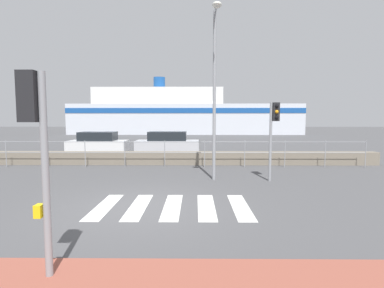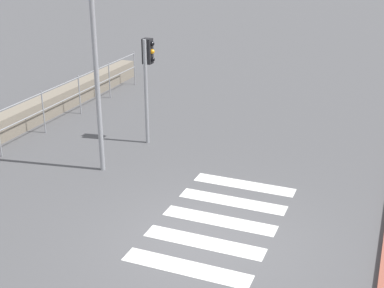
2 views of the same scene
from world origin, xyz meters
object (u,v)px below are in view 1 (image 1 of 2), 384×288
at_px(traffic_light_near, 37,133).
at_px(parked_car_silver, 168,143).
at_px(streetlamp, 215,76).
at_px(parked_car_white, 98,143).
at_px(traffic_light_far, 274,124).
at_px(ferry_boat, 181,115).

distance_m(traffic_light_near, parked_car_silver, 17.43).
height_order(streetlamp, parked_car_white, streetlamp).
distance_m(parked_car_white, parked_car_silver, 5.01).
bearing_deg(streetlamp, parked_car_silver, 104.63).
xyz_separation_m(traffic_light_far, parked_car_silver, (-4.88, 10.34, -1.54)).
xyz_separation_m(traffic_light_near, parked_car_white, (-4.84, 17.36, -1.54)).
bearing_deg(parked_car_silver, streetlamp, -75.37).
distance_m(traffic_light_far, ferry_boat, 36.86).
height_order(traffic_light_far, parked_car_white, traffic_light_far).
xyz_separation_m(streetlamp, parked_car_silver, (-2.70, 10.34, -3.29)).
bearing_deg(parked_car_white, traffic_light_far, -46.26).
xyz_separation_m(parked_car_white, parked_car_silver, (5.01, -0.00, 0.01)).
xyz_separation_m(traffic_light_near, ferry_boat, (-0.14, 43.51, 0.84)).
relative_size(traffic_light_far, ferry_boat, 0.08).
bearing_deg(traffic_light_near, traffic_light_far, 54.28).
bearing_deg(traffic_light_far, streetlamp, -179.86).
bearing_deg(traffic_light_near, parked_car_white, 105.58).
height_order(traffic_light_near, traffic_light_far, traffic_light_near).
bearing_deg(parked_car_white, ferry_boat, 79.82).
bearing_deg(parked_car_white, parked_car_silver, -0.00).
distance_m(streetlamp, parked_car_white, 13.31).
relative_size(parked_car_white, parked_car_silver, 0.92).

